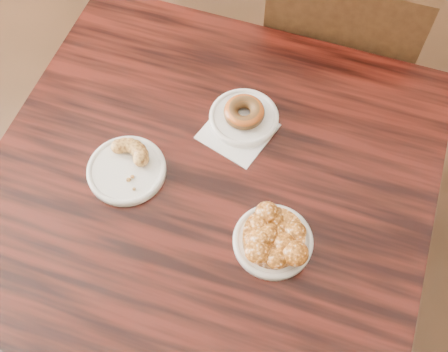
% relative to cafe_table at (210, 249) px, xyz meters
% --- Properties ---
extents(floor, '(5.00, 5.00, 0.00)m').
position_rel_cafe_table_xyz_m(floor, '(0.13, 0.12, -0.38)').
color(floor, black).
rests_on(floor, ground).
extents(cafe_table, '(1.04, 1.04, 0.75)m').
position_rel_cafe_table_xyz_m(cafe_table, '(0.00, 0.00, 0.00)').
color(cafe_table, black).
rests_on(cafe_table, floor).
extents(chair_far, '(0.47, 0.47, 0.90)m').
position_rel_cafe_table_xyz_m(chair_far, '(0.24, 0.67, 0.08)').
color(chair_far, black).
rests_on(chair_far, floor).
extents(napkin, '(0.18, 0.18, 0.00)m').
position_rel_cafe_table_xyz_m(napkin, '(0.04, 0.14, 0.38)').
color(napkin, white).
rests_on(napkin, cafe_table).
extents(plate_donut, '(0.16, 0.16, 0.01)m').
position_rel_cafe_table_xyz_m(plate_donut, '(0.04, 0.18, 0.38)').
color(plate_donut, white).
rests_on(plate_donut, napkin).
extents(plate_cruller, '(0.17, 0.17, 0.01)m').
position_rel_cafe_table_xyz_m(plate_cruller, '(-0.17, -0.01, 0.38)').
color(plate_cruller, white).
rests_on(plate_cruller, cafe_table).
extents(plate_fritter, '(0.16, 0.16, 0.01)m').
position_rel_cafe_table_xyz_m(plate_fritter, '(0.16, -0.10, 0.38)').
color(plate_fritter, silver).
rests_on(plate_fritter, cafe_table).
extents(glazed_donut, '(0.09, 0.09, 0.03)m').
position_rel_cafe_table_xyz_m(glazed_donut, '(0.04, 0.18, 0.41)').
color(glazed_donut, brown).
rests_on(glazed_donut, plate_donut).
extents(apple_fritter, '(0.17, 0.17, 0.04)m').
position_rel_cafe_table_xyz_m(apple_fritter, '(0.16, -0.10, 0.41)').
color(apple_fritter, '#4D2408').
rests_on(apple_fritter, plate_fritter).
extents(cruller_fragment, '(0.11, 0.11, 0.03)m').
position_rel_cafe_table_xyz_m(cruller_fragment, '(-0.17, -0.01, 0.40)').
color(cruller_fragment, '#5C3312').
rests_on(cruller_fragment, plate_cruller).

